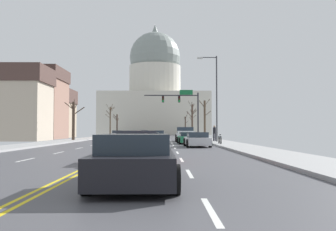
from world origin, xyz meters
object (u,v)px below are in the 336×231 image
Objects in this scene: sedan_near_04 at (147,142)px; sedan_oncoming_00 at (117,134)px; sedan_near_00 at (158,135)px; sedan_near_05 at (138,147)px; pickup_truck_near_01 at (185,135)px; street_lamp_right at (214,92)px; bicycle_parked at (220,140)px; sedan_near_02 at (189,138)px; sedan_near_03 at (197,140)px; sedan_near_06 at (135,161)px; sedan_oncoming_01 at (126,134)px; sedan_oncoming_02 at (145,133)px; pedestrian_00 at (214,132)px; signal_gantry at (183,104)px.

sedan_near_04 is 0.98× the size of sedan_oncoming_00.
sedan_near_05 is (-0.25, -33.27, 0.02)m from sedan_near_00.
pickup_truck_near_01 reaches higher than sedan_near_04.
bicycle_parked is (-0.40, -6.19, -4.85)m from street_lamp_right.
bicycle_parked is at bearing 69.71° from sedan_near_05.
sedan_near_02 is at bearing 74.45° from sedan_near_04.
sedan_near_03 is 1.03× the size of sedan_near_06.
sedan_near_05 is at bearing -83.55° from sedan_oncoming_01.
sedan_near_00 is 0.98× the size of sedan_near_06.
sedan_oncoming_00 is (-10.48, 20.10, -0.16)m from pickup_truck_near_01.
sedan_near_03 is at bearing -82.95° from sedan_oncoming_02.
bicycle_parked is at bearing 55.81° from sedan_near_04.
sedan_near_03 is 0.96× the size of sedan_oncoming_01.
pedestrian_00 is at bearing 68.50° from sedan_near_04.
street_lamp_right reaches higher than pedestrian_00.
sedan_oncoming_02 is (-4.07, 79.98, -0.01)m from sedan_near_06.
sedan_near_05 is 2.68× the size of pedestrian_00.
sedan_near_02 is at bearing -126.26° from pedestrian_00.
sedan_near_06 is 0.92× the size of sedan_oncoming_00.
signal_gantry is 0.88× the size of street_lamp_right.
sedan_near_03 is 2.54× the size of bicycle_parked.
signal_gantry is 6.89m from sedan_near_00.
sedan_oncoming_01 reaches higher than bicycle_parked.
pickup_truck_near_01 is 1.16× the size of sedan_near_05.
sedan_near_04 is at bearing -97.28° from signal_gantry.
sedan_oncoming_01 is (-10.45, 45.90, -0.01)m from sedan_near_03.
street_lamp_right is at bearing 67.01° from sedan_near_04.
sedan_oncoming_00 reaches higher than sedan_oncoming_01.
signal_gantry reaches higher than pedestrian_00.
sedan_near_06 reaches higher than sedan_near_02.
pickup_truck_near_01 is 3.10× the size of pedestrian_00.
sedan_oncoming_00 is at bearing 118.25° from street_lamp_right.
signal_gantry reaches higher than sedan_near_06.
sedan_near_05 is 6.84m from sedan_near_06.
sedan_near_05 reaches higher than sedan_near_02.
sedan_near_05 is 17.24m from bicycle_parked.
sedan_oncoming_02 is (3.07, 13.79, 0.04)m from sedan_oncoming_01.
signal_gantry is 1.79× the size of sedan_near_02.
sedan_near_00 is at bearing 108.49° from bicycle_parked.
pickup_truck_near_01 is (3.32, -6.31, 0.15)m from sedan_near_00.
sedan_oncoming_02 reaches higher than sedan_near_03.
sedan_near_00 is at bearing -133.17° from signal_gantry.
sedan_oncoming_02 is (-3.89, 39.88, -0.01)m from sedan_near_00.
pedestrian_00 is at bearing -69.37° from sedan_oncoming_01.
pedestrian_00 is (3.01, -2.92, 0.34)m from pickup_truck_near_01.
sedan_oncoming_02 reaches higher than bicycle_parked.
sedan_near_06 is (-3.05, -26.65, 0.05)m from sedan_near_02.
sedan_oncoming_01 is (-6.71, 59.36, -0.07)m from sedan_near_05.
sedan_near_05 reaches higher than sedan_oncoming_00.
sedan_near_04 is 65.83m from sedan_oncoming_02.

